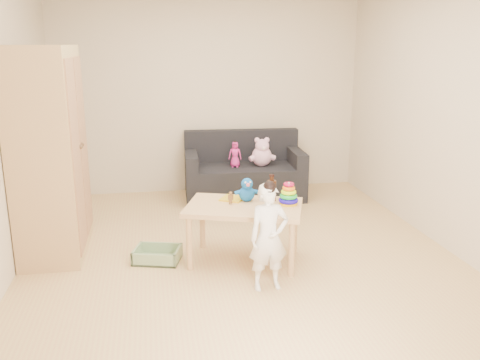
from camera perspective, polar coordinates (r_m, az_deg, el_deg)
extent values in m
plane|color=tan|center=(4.93, -0.06, -8.09)|extent=(4.50, 4.50, 0.00)
plane|color=beige|center=(6.79, -3.45, 9.63)|extent=(4.00, 0.00, 4.00)
plane|color=beige|center=(2.44, 9.29, -0.31)|extent=(4.00, 0.00, 4.00)
plane|color=beige|center=(4.67, -25.16, 5.78)|extent=(0.00, 4.50, 4.50)
plane|color=beige|center=(5.31, 21.90, 7.08)|extent=(0.00, 4.50, 4.50)
cube|color=tan|center=(5.02, -20.63, 2.90)|extent=(0.54, 1.07, 1.93)
cube|color=black|center=(6.57, 0.48, -0.17)|extent=(1.54, 0.83, 0.42)
cube|color=#EBB481|center=(4.64, 0.45, -6.01)|extent=(1.18, 0.94, 0.54)
imported|color=white|center=(4.09, 3.24, -6.61)|extent=(0.33, 0.23, 0.86)
imported|color=#E02A92|center=(6.41, -0.56, 2.85)|extent=(0.18, 0.14, 0.32)
cylinder|color=#E3AE0B|center=(4.60, 5.45, -2.62)|extent=(0.17, 0.17, 0.02)
cylinder|color=silver|center=(4.57, 5.48, -1.45)|extent=(0.02, 0.02, 0.20)
torus|color=#190AAD|center=(4.59, 5.45, -2.27)|extent=(0.18, 0.18, 0.04)
torus|color=green|center=(4.58, 5.47, -1.80)|extent=(0.16, 0.16, 0.04)
torus|color=#D2FF0D|center=(4.57, 5.48, -1.34)|extent=(0.14, 0.14, 0.04)
torus|color=orange|center=(4.56, 5.49, -0.91)|extent=(0.12, 0.12, 0.04)
torus|color=#B50A39|center=(4.55, 5.50, -0.49)|extent=(0.10, 0.10, 0.03)
cylinder|color=black|center=(4.68, 3.57, -1.18)|extent=(0.08, 0.08, 0.19)
cylinder|color=black|center=(4.65, 3.59, 0.13)|extent=(0.04, 0.04, 0.05)
cylinder|color=black|center=(4.64, 3.59, 0.50)|extent=(0.05, 0.05, 0.02)
cube|color=gold|center=(4.72, -0.85, -2.10)|extent=(0.27, 0.27, 0.01)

